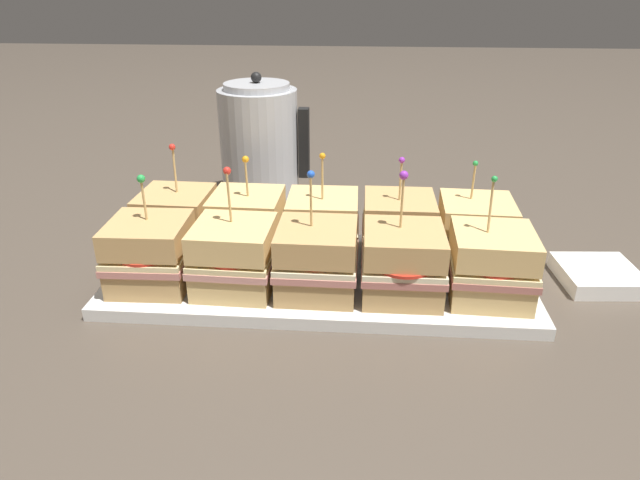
{
  "coord_description": "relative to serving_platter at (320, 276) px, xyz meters",
  "views": [
    {
      "loc": [
        0.06,
        -0.75,
        0.42
      ],
      "look_at": [
        0.0,
        0.0,
        0.07
      ],
      "focal_mm": 32.0,
      "sensor_mm": 36.0,
      "label": 1
    }
  ],
  "objects": [
    {
      "name": "napkin_stack",
      "position": [
        0.41,
        0.03,
        0.0
      ],
      "size": [
        0.12,
        0.12,
        0.02
      ],
      "color": "white",
      "rests_on": "ground_plane"
    },
    {
      "name": "sandwich_back_far_left",
      "position": [
        -0.23,
        0.06,
        0.06
      ],
      "size": [
        0.11,
        0.11,
        0.17
      ],
      "color": "tan",
      "rests_on": "serving_platter"
    },
    {
      "name": "sandwich_front_far_left",
      "position": [
        -0.23,
        -0.06,
        0.06
      ],
      "size": [
        0.11,
        0.11,
        0.16
      ],
      "color": "tan",
      "rests_on": "serving_platter"
    },
    {
      "name": "sandwich_back_far_right",
      "position": [
        0.23,
        0.06,
        0.06
      ],
      "size": [
        0.12,
        0.12,
        0.16
      ],
      "color": "tan",
      "rests_on": "serving_platter"
    },
    {
      "name": "sandwich_front_far_right",
      "position": [
        0.23,
        -0.06,
        0.06
      ],
      "size": [
        0.12,
        0.12,
        0.17
      ],
      "color": "tan",
      "rests_on": "serving_platter"
    },
    {
      "name": "sandwich_back_right",
      "position": [
        0.12,
        0.06,
        0.06
      ],
      "size": [
        0.11,
        0.11,
        0.16
      ],
      "color": "tan",
      "rests_on": "serving_platter"
    },
    {
      "name": "sandwich_back_left",
      "position": [
        -0.12,
        0.06,
        0.06
      ],
      "size": [
        0.11,
        0.11,
        0.16
      ],
      "color": "tan",
      "rests_on": "serving_platter"
    },
    {
      "name": "kettle_steel",
      "position": [
        -0.14,
        0.32,
        0.11
      ],
      "size": [
        0.17,
        0.15,
        0.26
      ],
      "color": "#B7BABF",
      "rests_on": "ground_plane"
    },
    {
      "name": "ground_plane",
      "position": [
        0.0,
        0.0,
        -0.01
      ],
      "size": [
        6.0,
        6.0,
        0.0
      ],
      "primitive_type": "plane",
      "color": "#4C4238"
    },
    {
      "name": "sandwich_front_center",
      "position": [
        0.0,
        -0.06,
        0.06
      ],
      "size": [
        0.11,
        0.11,
        0.17
      ],
      "color": "tan",
      "rests_on": "serving_platter"
    },
    {
      "name": "sandwich_front_right",
      "position": [
        0.12,
        -0.06,
        0.06
      ],
      "size": [
        0.11,
        0.11,
        0.17
      ],
      "color": "tan",
      "rests_on": "serving_platter"
    },
    {
      "name": "serving_platter",
      "position": [
        0.0,
        0.0,
        0.0
      ],
      "size": [
        0.61,
        0.27,
        0.02
      ],
      "color": "silver",
      "rests_on": "ground_plane"
    },
    {
      "name": "sandwich_back_center",
      "position": [
        -0.0,
        0.06,
        0.06
      ],
      "size": [
        0.11,
        0.11,
        0.17
      ],
      "color": "tan",
      "rests_on": "serving_platter"
    },
    {
      "name": "sandwich_front_left",
      "position": [
        -0.11,
        -0.06,
        0.06
      ],
      "size": [
        0.11,
        0.11,
        0.17
      ],
      "color": "tan",
      "rests_on": "serving_platter"
    }
  ]
}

